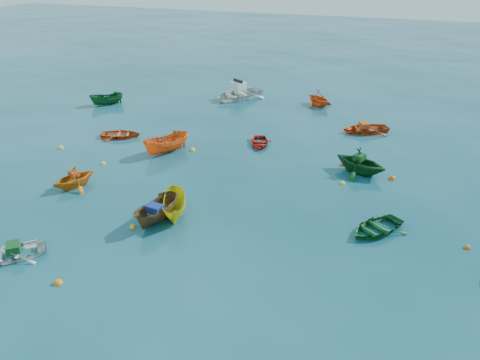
% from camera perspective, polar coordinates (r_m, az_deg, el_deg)
% --- Properties ---
extents(ground, '(160.00, 160.00, 0.00)m').
position_cam_1_polar(ground, '(22.39, -4.25, -6.32)').
color(ground, '#093C46').
rests_on(ground, ground).
extents(dinghy_white_near, '(3.37, 3.29, 0.57)m').
position_cam_1_polar(dinghy_white_near, '(22.94, -25.95, -8.41)').
color(dinghy_white_near, silver).
rests_on(dinghy_white_near, ground).
extents(sampan_brown_mid, '(1.58, 3.20, 1.19)m').
position_cam_1_polar(sampan_brown_mid, '(23.53, -9.95, -4.91)').
color(sampan_brown_mid, brown).
rests_on(sampan_brown_mid, ground).
extents(dinghy_orange_w, '(2.97, 3.17, 1.34)m').
position_cam_1_polar(dinghy_orange_w, '(27.98, -19.44, -0.76)').
color(dinghy_orange_w, orange).
rests_on(dinghy_orange_w, ground).
extents(sampan_yellow_mid, '(2.30, 3.26, 1.18)m').
position_cam_1_polar(sampan_yellow_mid, '(23.88, -7.87, -4.24)').
color(sampan_yellow_mid, gold).
rests_on(sampan_yellow_mid, ground).
extents(dinghy_green_e, '(3.49, 3.66, 0.62)m').
position_cam_1_polar(dinghy_green_e, '(23.26, 16.18, -6.05)').
color(dinghy_green_e, '#145622').
rests_on(dinghy_green_e, ground).
extents(dinghy_red_nw, '(3.30, 2.81, 0.58)m').
position_cam_1_polar(dinghy_red_nw, '(34.48, -14.30, 5.11)').
color(dinghy_red_nw, '#CF4311').
rests_on(dinghy_red_nw, ground).
extents(sampan_orange_n, '(2.80, 3.57, 1.31)m').
position_cam_1_polar(sampan_orange_n, '(31.24, -8.87, 3.37)').
color(sampan_orange_n, orange).
rests_on(sampan_orange_n, ground).
extents(dinghy_green_n, '(3.95, 3.71, 1.66)m').
position_cam_1_polar(dinghy_green_n, '(28.89, 14.33, 0.85)').
color(dinghy_green_n, '#0F4318').
rests_on(dinghy_green_n, ground).
extents(dinghy_red_ne, '(4.13, 3.73, 0.70)m').
position_cam_1_polar(dinghy_red_ne, '(35.58, 14.95, 5.69)').
color(dinghy_red_ne, '#CF4311').
rests_on(dinghy_red_ne, ground).
extents(dinghy_red_far, '(2.42, 2.88, 0.51)m').
position_cam_1_polar(dinghy_red_far, '(32.08, 2.38, 4.31)').
color(dinghy_red_far, '#AB1A0E').
rests_on(dinghy_red_far, ground).
extents(dinghy_orange_far, '(3.58, 3.54, 1.43)m').
position_cam_1_polar(dinghy_orange_far, '(40.98, 9.52, 8.96)').
color(dinghy_orange_far, '#DD5614').
rests_on(dinghy_orange_far, ground).
extents(sampan_green_far, '(2.77, 2.69, 1.09)m').
position_cam_1_polar(sampan_green_far, '(42.24, -15.87, 8.85)').
color(sampan_green_far, '#125020').
rests_on(sampan_green_far, ground).
extents(motorboat_white, '(5.44, 5.93, 1.60)m').
position_cam_1_polar(motorboat_white, '(42.47, -0.23, 9.95)').
color(motorboat_white, silver).
rests_on(motorboat_white, ground).
extents(tarp_green_a, '(0.89, 0.91, 0.35)m').
position_cam_1_polar(tarp_green_a, '(22.69, -25.93, -7.41)').
color(tarp_green_a, '#124A1D').
rests_on(tarp_green_a, dinghy_white_near).
extents(tarp_blue_a, '(0.81, 0.66, 0.36)m').
position_cam_1_polar(tarp_blue_a, '(23.04, -10.32, -3.44)').
color(tarp_blue_a, navy).
rests_on(tarp_blue_a, sampan_brown_mid).
extents(tarp_orange_a, '(0.68, 0.60, 0.27)m').
position_cam_1_polar(tarp_orange_a, '(27.66, -19.60, 0.76)').
color(tarp_orange_a, '#BD4313').
rests_on(tarp_orange_a, dinghy_orange_w).
extents(tarp_green_b, '(0.76, 0.86, 0.34)m').
position_cam_1_polar(tarp_green_b, '(28.52, 14.38, 2.72)').
color(tarp_green_b, '#114416').
rests_on(tarp_green_b, dinghy_green_n).
extents(tarp_orange_b, '(0.84, 0.91, 0.36)m').
position_cam_1_polar(tarp_orange_b, '(35.36, 14.90, 6.49)').
color(tarp_orange_b, '#C04913').
rests_on(tarp_orange_b, dinghy_red_ne).
extents(buoy_or_a, '(0.37, 0.37, 0.37)m').
position_cam_1_polar(buoy_or_a, '(20.58, -21.28, -11.68)').
color(buoy_or_a, orange).
rests_on(buoy_or_a, ground).
extents(buoy_ye_a, '(0.34, 0.34, 0.34)m').
position_cam_1_polar(buoy_ye_a, '(23.22, -12.92, -5.69)').
color(buoy_ye_a, gold).
rests_on(buoy_ye_a, ground).
extents(buoy_or_b, '(0.29, 0.29, 0.29)m').
position_cam_1_polar(buoy_or_b, '(23.54, 25.95, -7.48)').
color(buoy_or_b, '#D14F0B').
rests_on(buoy_or_b, ground).
extents(buoy_ye_b, '(0.31, 0.31, 0.31)m').
position_cam_1_polar(buoy_ye_b, '(30.40, -16.34, 1.91)').
color(buoy_ye_b, yellow).
rests_on(buoy_ye_b, ground).
extents(buoy_or_c, '(0.38, 0.38, 0.38)m').
position_cam_1_polar(buoy_or_c, '(33.13, -11.04, 4.57)').
color(buoy_or_c, '#E85C0C').
rests_on(buoy_or_c, ground).
extents(buoy_ye_c, '(0.36, 0.36, 0.36)m').
position_cam_1_polar(buoy_ye_c, '(31.32, -5.81, 3.62)').
color(buoy_ye_c, yellow).
rests_on(buoy_ye_c, ground).
extents(buoy_or_d, '(0.33, 0.33, 0.33)m').
position_cam_1_polar(buoy_or_d, '(29.67, 12.39, 1.77)').
color(buoy_or_d, '#D3680B').
rests_on(buoy_or_d, ground).
extents(buoy_ye_d, '(0.37, 0.37, 0.37)m').
position_cam_1_polar(buoy_ye_d, '(33.71, -21.00, 3.63)').
color(buoy_ye_d, yellow).
rests_on(buoy_ye_d, ground).
extents(buoy_or_e, '(0.38, 0.38, 0.38)m').
position_cam_1_polar(buoy_or_e, '(28.67, 18.05, 0.13)').
color(buoy_or_e, '#DB560B').
rests_on(buoy_or_e, ground).
extents(buoy_ye_e, '(0.30, 0.30, 0.30)m').
position_cam_1_polar(buoy_ye_e, '(27.37, 12.38, -0.42)').
color(buoy_ye_e, yellow).
rests_on(buoy_ye_e, ground).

